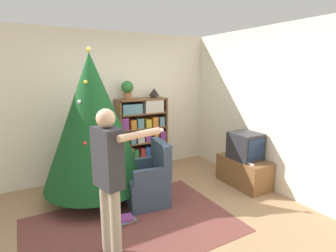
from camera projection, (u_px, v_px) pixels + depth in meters
ground_plane at (168, 222)px, 3.38m from camera, size 14.00×14.00×0.00m
wall_back at (113, 105)px, 4.85m from camera, size 8.00×0.10×2.60m
wall_right at (279, 111)px, 4.07m from camera, size 0.10×8.00×2.60m
area_rug at (132, 225)px, 3.31m from camera, size 2.54×1.72×0.01m
bookshelf at (142, 135)px, 4.99m from camera, size 0.95×0.33×1.41m
tv_stand at (244, 172)px, 4.45m from camera, size 0.46×0.89×0.47m
television at (245, 146)px, 4.35m from camera, size 0.43×0.47×0.44m
game_remote at (251, 164)px, 4.10m from camera, size 0.04×0.12×0.02m
christmas_tree at (93, 121)px, 3.81m from camera, size 1.51×1.51×2.24m
armchair at (149, 182)px, 3.81m from camera, size 0.64×0.63×0.92m
standing_person at (109, 173)px, 2.57m from camera, size 0.70×0.46×1.57m
potted_plant at (127, 89)px, 4.68m from camera, size 0.22×0.22×0.33m
table_lamp at (154, 92)px, 4.96m from camera, size 0.20×0.20×0.18m
book_pile_near_tree at (134, 194)px, 4.07m from camera, size 0.23×0.20×0.08m
book_pile_by_chair at (127, 219)px, 3.37m from camera, size 0.23×0.17×0.08m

